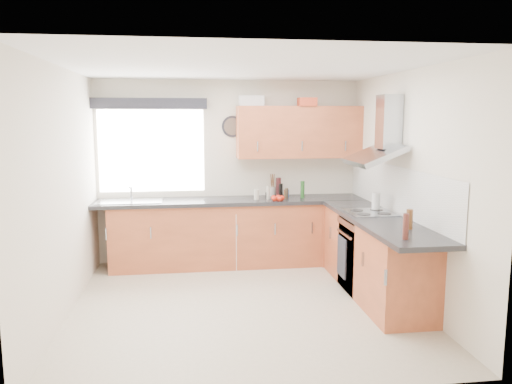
{
  "coord_description": "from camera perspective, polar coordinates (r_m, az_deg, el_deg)",
  "views": [
    {
      "loc": [
        -0.55,
        -5.09,
        2.0
      ],
      "look_at": [
        0.25,
        0.85,
        1.1
      ],
      "focal_mm": 35.0,
      "sensor_mm": 36.0,
      "label": 1
    }
  ],
  "objects": [
    {
      "name": "kitchen_roll",
      "position": [
        6.03,
        13.55,
        -1.1
      ],
      "size": [
        0.11,
        0.11,
        0.21
      ],
      "primitive_type": "cylinder",
      "rotation": [
        0.0,
        0.0,
        -0.17
      ],
      "color": "silver",
      "rests_on": "worktop_right"
    },
    {
      "name": "upper_cabinets",
      "position": [
        6.89,
        4.95,
        6.84
      ],
      "size": [
        1.7,
        0.35,
        0.7
      ],
      "primitive_type": "cube",
      "color": "#9F4C2C",
      "rests_on": "wall_back"
    },
    {
      "name": "sink",
      "position": [
        6.72,
        -14.24,
        -0.72
      ],
      "size": [
        0.84,
        0.46,
        0.1
      ],
      "primitive_type": null,
      "color": "#A2A9B5",
      "rests_on": "worktop_back"
    },
    {
      "name": "window",
      "position": [
        6.91,
        -11.84,
        4.62
      ],
      "size": [
        1.4,
        0.02,
        1.1
      ],
      "primitive_type": "cube",
      "color": "silver",
      "rests_on": "wall_back"
    },
    {
      "name": "jar_8",
      "position": [
        6.9,
        3.61,
        -0.15
      ],
      "size": [
        0.04,
        0.04,
        0.1
      ],
      "primitive_type": "cylinder",
      "color": "navy",
      "rests_on": "worktop_back"
    },
    {
      "name": "utensil_pot",
      "position": [
        6.96,
        1.88,
        0.06
      ],
      "size": [
        0.1,
        0.1,
        0.13
      ],
      "primitive_type": "cylinder",
      "rotation": [
        0.0,
        0.0,
        -0.16
      ],
      "color": "gray",
      "rests_on": "worktop_back"
    },
    {
      "name": "washing_machine",
      "position": [
        6.82,
        -4.11,
        -5.25
      ],
      "size": [
        0.62,
        0.6,
        0.76
      ],
      "primitive_type": "cube",
      "rotation": [
        0.0,
        0.0,
        -0.23
      ],
      "color": "silver",
      "rests_on": "ground_plane"
    },
    {
      "name": "base_cab_corner",
      "position": [
        7.08,
        9.39,
        -4.39
      ],
      "size": [
        0.6,
        0.6,
        0.86
      ],
      "primitive_type": "cube",
      "color": "#9F4C2C",
      "rests_on": "ground_plane"
    },
    {
      "name": "hob_plate",
      "position": [
        5.87,
        12.93,
        -2.31
      ],
      "size": [
        0.52,
        0.52,
        0.01
      ],
      "primitive_type": "cube",
      "color": "#A2A9B5",
      "rests_on": "worktop_right"
    },
    {
      "name": "jar_3",
      "position": [
        6.7,
        1.25,
        -0.44
      ],
      "size": [
        0.04,
        0.04,
        0.09
      ],
      "primitive_type": "cylinder",
      "color": "black",
      "rests_on": "worktop_back"
    },
    {
      "name": "jar_5",
      "position": [
        6.73,
        3.5,
        -0.17
      ],
      "size": [
        0.05,
        0.05,
        0.15
      ],
      "primitive_type": "cylinder",
      "color": "#31271B",
      "rests_on": "worktop_back"
    },
    {
      "name": "ceiling",
      "position": [
        5.15,
        -1.54,
        14.11
      ],
      "size": [
        3.6,
        3.6,
        0.02
      ],
      "primitive_type": "cube",
      "color": "white",
      "rests_on": "wall_back"
    },
    {
      "name": "casserole",
      "position": [
        6.87,
        -0.57,
        10.37
      ],
      "size": [
        0.34,
        0.25,
        0.14
      ],
      "primitive_type": "cube",
      "rotation": [
        0.0,
        0.0,
        -0.01
      ],
      "color": "silver",
      "rests_on": "upper_cabinets"
    },
    {
      "name": "jar_6",
      "position": [
        6.83,
        2.84,
        0.15
      ],
      "size": [
        0.05,
        0.05,
        0.19
      ],
      "primitive_type": "cylinder",
      "color": "black",
      "rests_on": "worktop_back"
    },
    {
      "name": "window_blind",
      "position": [
        6.81,
        -12.06,
        9.87
      ],
      "size": [
        1.5,
        0.18,
        0.14
      ],
      "primitive_type": "cube",
      "color": "black",
      "rests_on": "wall_back"
    },
    {
      "name": "wall_clock",
      "position": [
        6.9,
        -2.71,
        7.48
      ],
      "size": [
        0.29,
        0.04,
        0.29
      ],
      "primitive_type": "cylinder",
      "rotation": [
        1.57,
        0.0,
        0.0
      ],
      "color": "black",
      "rests_on": "wall_back"
    },
    {
      "name": "bottle_0",
      "position": [
        4.68,
        16.74,
        -3.8
      ],
      "size": [
        0.05,
        0.05,
        0.24
      ],
      "primitive_type": "cylinder",
      "color": "#53241D",
      "rests_on": "worktop_right"
    },
    {
      "name": "oven",
      "position": [
        5.98,
        12.77,
        -6.95
      ],
      "size": [
        0.56,
        0.58,
        0.85
      ],
      "primitive_type": "cube",
      "color": "black",
      "rests_on": "ground_plane"
    },
    {
      "name": "ground_plane",
      "position": [
        5.5,
        -1.43,
        -12.8
      ],
      "size": [
        3.6,
        3.6,
        0.0
      ],
      "primitive_type": "plane",
      "color": "beige"
    },
    {
      "name": "worktop_back",
      "position": [
        6.71,
        -2.86,
        -1.04
      ],
      "size": [
        3.6,
        0.62,
        0.05
      ],
      "primitive_type": "cube",
      "color": "black",
      "rests_on": "base_cab_back"
    },
    {
      "name": "storage_box",
      "position": [
        6.8,
        5.86,
        10.22
      ],
      "size": [
        0.24,
        0.21,
        0.11
      ],
      "primitive_type": "cube",
      "rotation": [
        0.0,
        0.0,
        -0.03
      ],
      "color": "#B7391F",
      "rests_on": "upper_cabinets"
    },
    {
      "name": "wall_right",
      "position": [
        5.66,
        16.95,
        0.55
      ],
      "size": [
        0.02,
        3.6,
        2.5
      ],
      "primitive_type": "cube",
      "color": "silver",
      "rests_on": "ground_plane"
    },
    {
      "name": "tomato_cluster",
      "position": [
        6.58,
        2.48,
        -0.69
      ],
      "size": [
        0.2,
        0.2,
        0.07
      ],
      "primitive_type": null,
      "rotation": [
        0.0,
        0.0,
        -0.33
      ],
      "color": "red",
      "rests_on": "worktop_back"
    },
    {
      "name": "worktop_right",
      "position": [
        5.6,
        14.0,
        -3.2
      ],
      "size": [
        0.62,
        2.42,
        0.05
      ],
      "primitive_type": "cube",
      "color": "black",
      "rests_on": "base_cab_right"
    },
    {
      "name": "wall_left",
      "position": [
        5.29,
        -21.23,
        -0.19
      ],
      "size": [
        0.02,
        3.6,
        2.5
      ],
      "primitive_type": "cube",
      "color": "silver",
      "rests_on": "ground_plane"
    },
    {
      "name": "jar_4",
      "position": [
        6.66,
        0.05,
        -0.29
      ],
      "size": [
        0.07,
        0.07,
        0.14
      ],
      "primitive_type": "cylinder",
      "color": "#ADA693",
      "rests_on": "worktop_back"
    },
    {
      "name": "jar_2",
      "position": [
        6.68,
        1.38,
        -0.1
      ],
      "size": [
        0.05,
        0.05,
        0.17
      ],
      "primitive_type": "cylinder",
      "color": "#A89F8F",
      "rests_on": "worktop_back"
    },
    {
      "name": "jar_7",
      "position": [
        6.82,
        5.34,
        0.28
      ],
      "size": [
        0.06,
        0.06,
        0.23
      ],
      "primitive_type": "cylinder",
      "color": "#1E4B1A",
      "rests_on": "worktop_back"
    },
    {
      "name": "base_cab_back",
      "position": [
        6.8,
        -3.68,
        -4.83
      ],
      "size": [
        3.0,
        0.58,
        0.86
      ],
      "primitive_type": "cube",
      "color": "#9F4C2C",
      "rests_on": "ground_plane"
    },
    {
      "name": "extractor_hood",
      "position": [
        5.81,
        14.14,
        6.01
      ],
      "size": [
        0.52,
        0.78,
        0.66
      ],
      "primitive_type": null,
      "color": "#A2A9B5",
      "rests_on": "wall_right"
    },
    {
      "name": "jar_0",
      "position": [
        6.94,
        2.59,
        0.57
      ],
      "size": [
        0.07,
        0.07,
        0.26
      ],
      "primitive_type": "cylinder",
      "color": "#391416",
      "rests_on": "worktop_back"
    },
    {
      "name": "splashback",
      "position": [
        5.94,
        15.64,
        0.28
      ],
      "size": [
        0.01,
        3.0,
        0.54
      ],
      "primitive_type": "cube",
      "color": "white",
      "rests_on": "wall_right"
    },
    {
      "name": "bottle_1",
      "position": [
        5.13,
        17.13,
        -2.99
      ],
      "size": [
        0.06,
        0.06,
        0.2
      ],
      "primitive_type": "cylinder",
      "color": "brown",
      "rests_on": "worktop_right"
    },
    {
      "name": "wall_back",
      "position": [
        6.95,
        -3.09,
        2.33
      ],
      "size": [
        3.6,
        0.02,
        2.5
      ],
      "primitive_type": "cube",
      "color": "silver",
      "rests_on": "ground_plane"
    },
    {
      "name": "jar_1",
      "position": [
        6.82,
        3.35,
        -0.2
      ],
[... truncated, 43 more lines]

